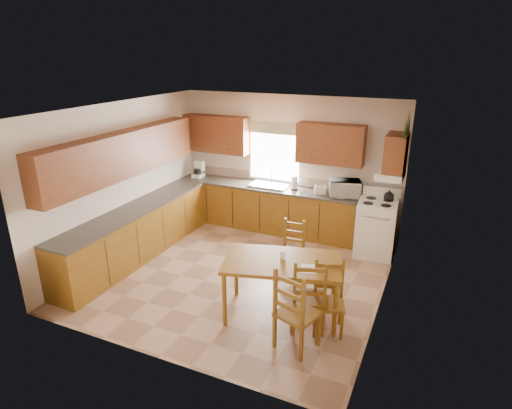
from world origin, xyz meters
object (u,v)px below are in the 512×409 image
at_px(stove, 376,229).
at_px(chair_far_right, 329,299).
at_px(dining_table, 282,288).
at_px(chair_near_left, 297,309).
at_px(chair_far_left, 291,249).
at_px(microwave, 344,188).
at_px(chair_near_right, 309,293).

distance_m(stove, chair_far_right, 2.55).
bearing_deg(dining_table, chair_near_left, -68.94).
bearing_deg(chair_far_right, chair_far_left, 109.52).
relative_size(microwave, chair_near_right, 0.50).
relative_size(chair_far_left, chair_far_right, 0.94).
distance_m(dining_table, chair_far_left, 1.18).
bearing_deg(chair_far_left, chair_near_right, -63.79).
relative_size(chair_near_right, chair_far_right, 1.09).
bearing_deg(microwave, chair_far_right, -98.75).
bearing_deg(microwave, chair_near_left, -104.71).
xyz_separation_m(chair_near_right, chair_far_left, (-0.70, 1.29, -0.07)).
height_order(stove, dining_table, stove).
xyz_separation_m(stove, chair_far_left, (-1.13, -1.29, -0.04)).
bearing_deg(stove, chair_near_right, -103.38).
xyz_separation_m(stove, chair_near_left, (-0.44, -3.02, 0.05)).
xyz_separation_m(chair_near_left, chair_far_left, (-0.69, 1.72, -0.10)).
relative_size(chair_near_right, chair_far_left, 1.16).
bearing_deg(chair_far_right, stove, 68.30).
bearing_deg(stove, chair_near_left, -102.27).
bearing_deg(dining_table, chair_far_left, 88.17).
bearing_deg(microwave, chair_near_right, -103.88).
distance_m(microwave, dining_table, 2.81).
height_order(chair_near_right, chair_far_right, chair_near_right).
height_order(microwave, chair_far_left, microwave).
bearing_deg(chair_near_left, dining_table, -37.49).
height_order(stove, chair_far_right, stove).
xyz_separation_m(stove, chair_far_right, (-0.17, -2.55, -0.02)).
xyz_separation_m(microwave, chair_near_right, (0.24, -2.87, -0.56)).
relative_size(chair_near_left, chair_far_right, 1.15).
bearing_deg(microwave, chair_far_left, -125.00).
bearing_deg(chair_near_left, chair_far_left, -51.82).
distance_m(microwave, chair_near_right, 2.93).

